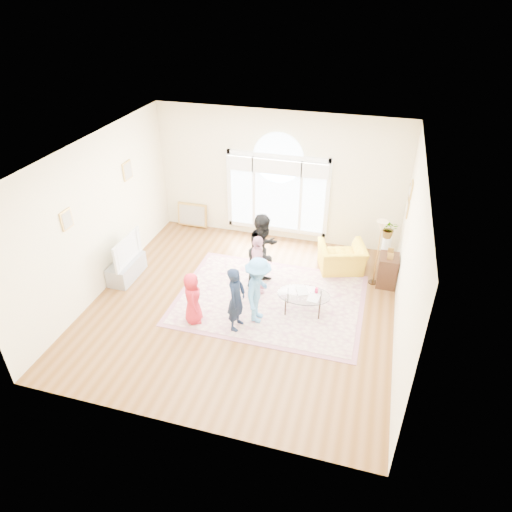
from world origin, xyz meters
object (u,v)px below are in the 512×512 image
(television, at_px, (123,249))
(coffee_table, at_px, (304,295))
(area_rug, at_px, (270,299))
(tv_console, at_px, (127,269))
(armchair, at_px, (342,258))

(television, bearing_deg, coffee_table, -2.01)
(area_rug, distance_m, television, 3.33)
(tv_console, distance_m, armchair, 4.79)
(tv_console, bearing_deg, area_rug, 0.85)
(coffee_table, bearing_deg, tv_console, 173.08)
(tv_console, height_order, coffee_table, coffee_table)
(tv_console, bearing_deg, armchair, 19.11)
(coffee_table, relative_size, armchair, 1.10)
(area_rug, distance_m, armchair, 2.00)
(tv_console, height_order, television, television)
(area_rug, bearing_deg, tv_console, -179.15)
(television, height_order, armchair, television)
(area_rug, distance_m, coffee_table, 0.84)
(television, bearing_deg, area_rug, 0.85)
(tv_console, height_order, armchair, armchair)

